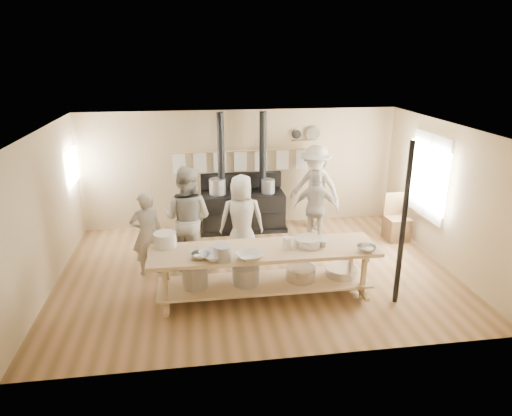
{
  "coord_description": "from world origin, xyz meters",
  "views": [
    {
      "loc": [
        -1.06,
        -7.38,
        3.81
      ],
      "look_at": [
        0.02,
        0.2,
        1.15
      ],
      "focal_mm": 32.0,
      "sensor_mm": 36.0,
      "label": 1
    }
  ],
  "objects_px": {
    "prep_table": "(264,268)",
    "chair": "(396,226)",
    "cook_by_window": "(315,188)",
    "cook_center": "(242,219)",
    "cook_right": "(316,208)",
    "cook_left": "(187,219)",
    "stove": "(242,207)",
    "cook_far_left": "(147,234)",
    "roasting_pan": "(313,240)"
  },
  "relations": [
    {
      "from": "prep_table",
      "to": "cook_right",
      "type": "xyz_separation_m",
      "value": [
        1.39,
        1.98,
        0.25
      ]
    },
    {
      "from": "stove",
      "to": "chair",
      "type": "distance_m",
      "value": 3.33
    },
    {
      "from": "cook_left",
      "to": "cook_center",
      "type": "height_order",
      "value": "cook_left"
    },
    {
      "from": "cook_center",
      "to": "roasting_pan",
      "type": "height_order",
      "value": "cook_center"
    },
    {
      "from": "prep_table",
      "to": "cook_far_left",
      "type": "bearing_deg",
      "value": 149.57
    },
    {
      "from": "cook_far_left",
      "to": "cook_center",
      "type": "xyz_separation_m",
      "value": [
        1.71,
        0.27,
        0.08
      ]
    },
    {
      "from": "cook_left",
      "to": "roasting_pan",
      "type": "bearing_deg",
      "value": 177.34
    },
    {
      "from": "cook_center",
      "to": "roasting_pan",
      "type": "xyz_separation_m",
      "value": [
        1.03,
        -1.28,
        0.05
      ]
    },
    {
      "from": "stove",
      "to": "chair",
      "type": "xyz_separation_m",
      "value": [
        3.16,
        -1.04,
        -0.23
      ]
    },
    {
      "from": "cook_center",
      "to": "cook_right",
      "type": "bearing_deg",
      "value": -156.98
    },
    {
      "from": "cook_center",
      "to": "chair",
      "type": "bearing_deg",
      "value": -167.55
    },
    {
      "from": "stove",
      "to": "cook_by_window",
      "type": "bearing_deg",
      "value": -5.99
    },
    {
      "from": "cook_center",
      "to": "roasting_pan",
      "type": "relative_size",
      "value": 4.01
    },
    {
      "from": "cook_by_window",
      "to": "chair",
      "type": "relative_size",
      "value": 1.93
    },
    {
      "from": "prep_table",
      "to": "roasting_pan",
      "type": "xyz_separation_m",
      "value": [
        0.83,
        0.11,
        0.38
      ]
    },
    {
      "from": "cook_center",
      "to": "cook_left",
      "type": "bearing_deg",
      "value": 11.19
    },
    {
      "from": "cook_far_left",
      "to": "chair",
      "type": "distance_m",
      "value": 5.16
    },
    {
      "from": "cook_far_left",
      "to": "cook_left",
      "type": "xyz_separation_m",
      "value": [
        0.72,
        0.12,
        0.2
      ]
    },
    {
      "from": "cook_right",
      "to": "roasting_pan",
      "type": "distance_m",
      "value": 1.96
    },
    {
      "from": "stove",
      "to": "prep_table",
      "type": "distance_m",
      "value": 3.02
    },
    {
      "from": "cook_left",
      "to": "cook_right",
      "type": "xyz_separation_m",
      "value": [
        2.58,
        0.75,
        -0.19
      ]
    },
    {
      "from": "cook_far_left",
      "to": "cook_right",
      "type": "bearing_deg",
      "value": 179.83
    },
    {
      "from": "prep_table",
      "to": "cook_far_left",
      "type": "xyz_separation_m",
      "value": [
        -1.9,
        1.12,
        0.24
      ]
    },
    {
      "from": "stove",
      "to": "prep_table",
      "type": "bearing_deg",
      "value": -90.04
    },
    {
      "from": "prep_table",
      "to": "cook_by_window",
      "type": "bearing_deg",
      "value": 60.69
    },
    {
      "from": "cook_by_window",
      "to": "chair",
      "type": "xyz_separation_m",
      "value": [
        1.56,
        -0.87,
        -0.66
      ]
    },
    {
      "from": "cook_right",
      "to": "cook_by_window",
      "type": "relative_size",
      "value": 0.82
    },
    {
      "from": "stove",
      "to": "cook_by_window",
      "type": "xyz_separation_m",
      "value": [
        1.6,
        -0.17,
        0.42
      ]
    },
    {
      "from": "cook_left",
      "to": "cook_by_window",
      "type": "height_order",
      "value": "cook_left"
    },
    {
      "from": "roasting_pan",
      "to": "cook_far_left",
      "type": "bearing_deg",
      "value": 159.77
    },
    {
      "from": "cook_left",
      "to": "cook_center",
      "type": "distance_m",
      "value": 1.01
    },
    {
      "from": "cook_left",
      "to": "cook_right",
      "type": "height_order",
      "value": "cook_left"
    },
    {
      "from": "cook_far_left",
      "to": "roasting_pan",
      "type": "bearing_deg",
      "value": 144.92
    },
    {
      "from": "cook_center",
      "to": "roasting_pan",
      "type": "bearing_deg",
      "value": 131.28
    },
    {
      "from": "cook_center",
      "to": "stove",
      "type": "bearing_deg",
      "value": -94.41
    },
    {
      "from": "prep_table",
      "to": "chair",
      "type": "distance_m",
      "value": 3.73
    },
    {
      "from": "roasting_pan",
      "to": "stove",
      "type": "bearing_deg",
      "value": 105.91
    },
    {
      "from": "stove",
      "to": "prep_table",
      "type": "xyz_separation_m",
      "value": [
        -0.0,
        -3.02,
        -0.0
      ]
    },
    {
      "from": "cook_left",
      "to": "cook_center",
      "type": "bearing_deg",
      "value": -144.81
    },
    {
      "from": "stove",
      "to": "chair",
      "type": "height_order",
      "value": "stove"
    },
    {
      "from": "cook_far_left",
      "to": "cook_left",
      "type": "distance_m",
      "value": 0.75
    },
    {
      "from": "cook_center",
      "to": "cook_right",
      "type": "relative_size",
      "value": 1.09
    },
    {
      "from": "cook_left",
      "to": "roasting_pan",
      "type": "relative_size",
      "value": 4.59
    },
    {
      "from": "cook_right",
      "to": "chair",
      "type": "distance_m",
      "value": 1.83
    },
    {
      "from": "stove",
      "to": "roasting_pan",
      "type": "relative_size",
      "value": 6.19
    },
    {
      "from": "prep_table",
      "to": "cook_far_left",
      "type": "distance_m",
      "value": 2.22
    },
    {
      "from": "cook_right",
      "to": "cook_by_window",
      "type": "xyz_separation_m",
      "value": [
        0.21,
        0.87,
        0.17
      ]
    },
    {
      "from": "stove",
      "to": "chair",
      "type": "bearing_deg",
      "value": -18.27
    },
    {
      "from": "cook_center",
      "to": "cook_far_left",
      "type": "bearing_deg",
      "value": 11.43
    },
    {
      "from": "cook_by_window",
      "to": "chair",
      "type": "distance_m",
      "value": 1.9
    }
  ]
}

